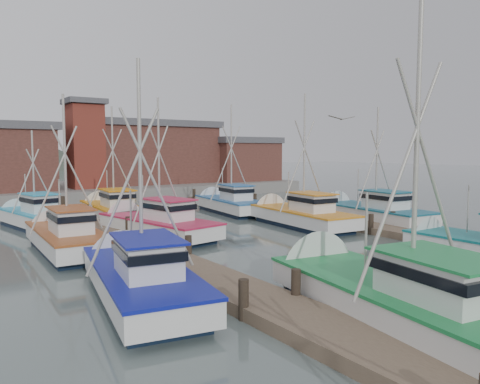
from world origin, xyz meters
TOP-DOWN VIEW (x-y plane):
  - ground at (0.00, 0.00)m, footprint 260.00×260.00m
  - dock_left at (-7.00, 4.04)m, footprint 2.30×46.00m
  - dock_right at (7.00, 4.04)m, footprint 2.30×46.00m
  - quay at (0.00, 37.00)m, footprint 44.00×16.00m
  - shed_center at (6.00, 37.00)m, footprint 14.84×9.54m
  - shed_right at (17.00, 34.00)m, footprint 8.48×6.36m
  - lookout_tower at (-2.00, 33.00)m, footprint 3.60×3.60m
  - boat_4 at (-4.52, -4.41)m, footprint 4.67×10.42m
  - boat_6 at (-9.67, 1.76)m, footprint 4.08×8.94m
  - boat_8 at (-4.68, 11.65)m, footprint 4.18×9.15m
  - boat_9 at (4.54, 9.79)m, footprint 3.65×9.15m
  - boat_10 at (-9.79, 10.53)m, footprint 3.35×8.42m
  - boat_11 at (9.54, 8.21)m, footprint 3.86×9.44m
  - boat_12 at (-4.44, 19.14)m, footprint 3.46×9.03m
  - boat_13 at (4.51, 17.91)m, footprint 3.69×8.88m
  - boat_14 at (-9.72, 18.82)m, footprint 3.59×7.99m
  - gull_far at (1.09, 2.84)m, footprint 1.55×0.65m

SIDE VIEW (x-z plane):
  - ground at x=0.00m, z-range 0.00..0.00m
  - dock_left at x=-7.00m, z-range -0.54..0.96m
  - dock_right at x=7.00m, z-range -0.54..0.96m
  - quay at x=0.00m, z-range 0.00..1.20m
  - boat_14 at x=-9.72m, z-range -2.65..4.00m
  - boat_8 at x=-4.68m, z-range -3.56..4.92m
  - boat_12 at x=-4.44m, z-range -3.61..4.97m
  - boat_11 at x=9.54m, z-range -3.57..4.93m
  - boat_10 at x=-9.79m, z-range -3.39..4.75m
  - boat_6 at x=-9.67m, z-range -3.52..4.89m
  - boat_13 at x=4.51m, z-range -3.85..5.21m
  - boat_9 at x=4.54m, z-range -3.88..5.25m
  - boat_4 at x=-4.52m, z-range -4.30..5.67m
  - shed_right at x=17.00m, z-range 1.24..6.44m
  - shed_center at x=6.00m, z-range 1.24..8.14m
  - lookout_tower at x=-2.00m, z-range 1.30..9.80m
  - gull_far at x=1.09m, z-range 6.26..6.50m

